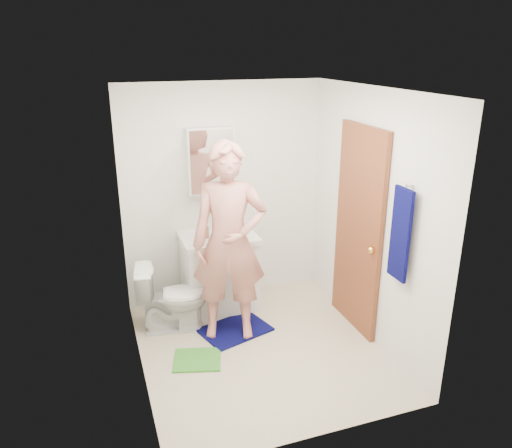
{
  "coord_description": "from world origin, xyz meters",
  "views": [
    {
      "loc": [
        -1.38,
        -3.84,
        2.74
      ],
      "look_at": [
        0.04,
        0.25,
        1.18
      ],
      "focal_mm": 35.0,
      "sensor_mm": 36.0,
      "label": 1
    }
  ],
  "objects": [
    {
      "name": "man",
      "position": [
        -0.19,
        0.35,
        0.99
      ],
      "size": [
        0.81,
        0.65,
        1.93
      ],
      "primitive_type": "imported",
      "rotation": [
        0.0,
        0.0,
        -0.29
      ],
      "color": "tan",
      "rests_on": "bath_mat"
    },
    {
      "name": "toothbrush_cup",
      "position": [
        0.09,
        0.99,
        0.9
      ],
      "size": [
        0.12,
        0.12,
        0.09
      ],
      "primitive_type": "imported",
      "rotation": [
        0.0,
        0.0,
        0.04
      ],
      "color": "#5A387C",
      "rests_on": "countertop"
    },
    {
      "name": "towel",
      "position": [
        1.03,
        -0.57,
        1.25
      ],
      "size": [
        0.03,
        0.24,
        0.8
      ],
      "primitive_type": "cube",
      "color": "#070848",
      "rests_on": "wall_right"
    },
    {
      "name": "sink_basin",
      "position": [
        -0.15,
        0.91,
        0.84
      ],
      "size": [
        0.4,
        0.4,
        0.03
      ],
      "primitive_type": "cylinder",
      "color": "white",
      "rests_on": "countertop"
    },
    {
      "name": "soap_dispenser",
      "position": [
        -0.32,
        0.88,
        0.94
      ],
      "size": [
        0.11,
        0.11,
        0.19
      ],
      "primitive_type": "imported",
      "rotation": [
        0.0,
        0.0,
        0.31
      ],
      "color": "#A86E4E",
      "rests_on": "countertop"
    },
    {
      "name": "floor",
      "position": [
        0.0,
        0.0,
        -0.01
      ],
      "size": [
        2.2,
        2.4,
        0.02
      ],
      "primitive_type": "cube",
      "color": "beige",
      "rests_on": "ground"
    },
    {
      "name": "mirror_panel",
      "position": [
        -0.15,
        1.08,
        1.6
      ],
      "size": [
        0.46,
        0.01,
        0.66
      ],
      "primitive_type": "cube",
      "color": "white",
      "rests_on": "wall_back"
    },
    {
      "name": "wall_right",
      "position": [
        1.11,
        0.0,
        1.2
      ],
      "size": [
        0.02,
        2.4,
        2.4
      ],
      "primitive_type": "cube",
      "color": "white",
      "rests_on": "ground"
    },
    {
      "name": "green_rug",
      "position": [
        -0.61,
        0.01,
        0.01
      ],
      "size": [
        0.51,
        0.46,
        0.02
      ],
      "primitive_type": "cube",
      "rotation": [
        0.0,
        0.0,
        -0.28
      ],
      "color": "green",
      "rests_on": "floor"
    },
    {
      "name": "door",
      "position": [
        1.07,
        0.15,
        1.02
      ],
      "size": [
        0.05,
        0.8,
        2.05
      ],
      "primitive_type": "cube",
      "color": "brown",
      "rests_on": "ground"
    },
    {
      "name": "toilet",
      "position": [
        -0.71,
        0.64,
        0.35
      ],
      "size": [
        0.75,
        0.5,
        0.71
      ],
      "primitive_type": "imported",
      "rotation": [
        0.0,
        0.0,
        1.41
      ],
      "color": "white",
      "rests_on": "floor"
    },
    {
      "name": "countertop",
      "position": [
        -0.15,
        0.91,
        0.83
      ],
      "size": [
        0.79,
        0.59,
        0.05
      ],
      "primitive_type": "cube",
      "color": "white",
      "rests_on": "vanity_cabinet"
    },
    {
      "name": "bath_mat",
      "position": [
        -0.14,
        0.39,
        0.01
      ],
      "size": [
        0.77,
        0.65,
        0.02
      ],
      "primitive_type": "cube",
      "rotation": [
        0.0,
        0.0,
        0.3
      ],
      "color": "#070848",
      "rests_on": "floor"
    },
    {
      "name": "door_knob",
      "position": [
        1.03,
        -0.17,
        0.95
      ],
      "size": [
        0.07,
        0.07,
        0.07
      ],
      "primitive_type": "sphere",
      "color": "gold",
      "rests_on": "door"
    },
    {
      "name": "medicine_cabinet",
      "position": [
        -0.15,
        1.14,
        1.6
      ],
      "size": [
        0.5,
        0.12,
        0.7
      ],
      "primitive_type": "cube",
      "color": "white",
      "rests_on": "wall_back"
    },
    {
      "name": "vanity_cabinet",
      "position": [
        -0.15,
        0.91,
        0.4
      ],
      "size": [
        0.75,
        0.55,
        0.8
      ],
      "primitive_type": "cube",
      "color": "white",
      "rests_on": "floor"
    },
    {
      "name": "ceiling",
      "position": [
        0.0,
        0.0,
        2.41
      ],
      "size": [
        2.2,
        2.4,
        0.02
      ],
      "primitive_type": "cube",
      "color": "white",
      "rests_on": "ground"
    },
    {
      "name": "wall_left",
      "position": [
        -1.11,
        0.0,
        1.2
      ],
      "size": [
        0.02,
        2.4,
        2.4
      ],
      "primitive_type": "cube",
      "color": "white",
      "rests_on": "ground"
    },
    {
      "name": "wall_back",
      "position": [
        0.0,
        1.21,
        1.2
      ],
      "size": [
        2.2,
        0.02,
        2.4
      ],
      "primitive_type": "cube",
      "color": "white",
      "rests_on": "ground"
    },
    {
      "name": "towel_hook",
      "position": [
        1.07,
        -0.57,
        1.67
      ],
      "size": [
        0.06,
        0.02,
        0.02
      ],
      "primitive_type": "cylinder",
      "rotation": [
        0.0,
        1.57,
        0.0
      ],
      "color": "silver",
      "rests_on": "wall_right"
    },
    {
      "name": "faucet",
      "position": [
        -0.15,
        1.09,
        0.91
      ],
      "size": [
        0.03,
        0.03,
        0.12
      ],
      "primitive_type": "cylinder",
      "color": "silver",
      "rests_on": "countertop"
    },
    {
      "name": "wall_front",
      "position": [
        0.0,
        -1.21,
        1.2
      ],
      "size": [
        2.2,
        0.02,
        2.4
      ],
      "primitive_type": "cube",
      "color": "white",
      "rests_on": "ground"
    }
  ]
}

